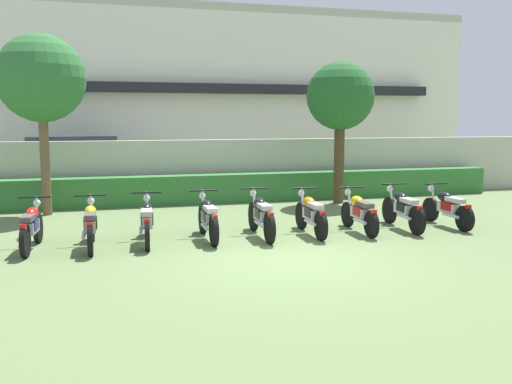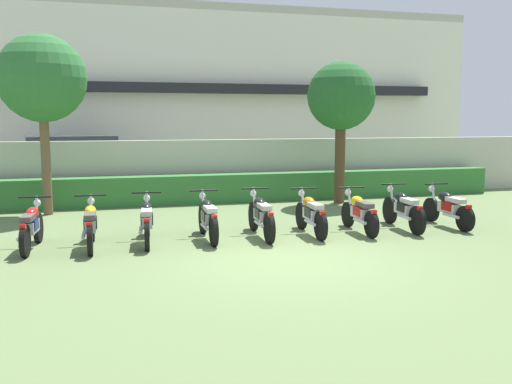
{
  "view_description": "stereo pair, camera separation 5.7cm",
  "coord_description": "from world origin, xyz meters",
  "px_view_note": "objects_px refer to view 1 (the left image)",
  "views": [
    {
      "loc": [
        -3.08,
        -8.96,
        2.46
      ],
      "look_at": [
        0.0,
        2.23,
        0.91
      ],
      "focal_mm": 39.05,
      "sensor_mm": 36.0,
      "label": 1
    },
    {
      "loc": [
        -3.03,
        -8.98,
        2.46
      ],
      "look_at": [
        0.0,
        2.23,
        0.91
      ],
      "focal_mm": 39.05,
      "sensor_mm": 36.0,
      "label": 2
    }
  ],
  "objects_px": {
    "tree_near_inspector": "(41,79)",
    "motorcycle_in_row_7": "(403,209)",
    "tree_far_side": "(340,98)",
    "motorcycle_in_row_6": "(359,212)",
    "motorcycle_in_row_2": "(147,221)",
    "motorcycle_in_row_3": "(208,218)",
    "motorcycle_in_row_1": "(91,225)",
    "parked_car": "(76,165)",
    "motorcycle_in_row_5": "(311,214)",
    "motorcycle_in_row_8": "(447,207)",
    "motorcycle_in_row_4": "(261,215)",
    "motorcycle_in_row_0": "(31,227)"
  },
  "relations": [
    {
      "from": "tree_near_inspector",
      "to": "motorcycle_in_row_7",
      "type": "relative_size",
      "value": 2.31
    },
    {
      "from": "tree_near_inspector",
      "to": "tree_far_side",
      "type": "relative_size",
      "value": 1.12
    },
    {
      "from": "motorcycle_in_row_6",
      "to": "motorcycle_in_row_7",
      "type": "height_order",
      "value": "motorcycle_in_row_7"
    },
    {
      "from": "tree_far_side",
      "to": "motorcycle_in_row_2",
      "type": "bearing_deg",
      "value": -146.16
    },
    {
      "from": "motorcycle_in_row_3",
      "to": "motorcycle_in_row_7",
      "type": "bearing_deg",
      "value": -90.75
    },
    {
      "from": "motorcycle_in_row_1",
      "to": "motorcycle_in_row_7",
      "type": "relative_size",
      "value": 0.96
    },
    {
      "from": "parked_car",
      "to": "motorcycle_in_row_5",
      "type": "height_order",
      "value": "parked_car"
    },
    {
      "from": "parked_car",
      "to": "motorcycle_in_row_1",
      "type": "relative_size",
      "value": 2.51
    },
    {
      "from": "motorcycle_in_row_8",
      "to": "motorcycle_in_row_5",
      "type": "bearing_deg",
      "value": 89.33
    },
    {
      "from": "motorcycle_in_row_2",
      "to": "motorcycle_in_row_4",
      "type": "distance_m",
      "value": 2.32
    },
    {
      "from": "tree_near_inspector",
      "to": "motorcycle_in_row_4",
      "type": "height_order",
      "value": "tree_near_inspector"
    },
    {
      "from": "motorcycle_in_row_8",
      "to": "parked_car",
      "type": "bearing_deg",
      "value": 45.44
    },
    {
      "from": "motorcycle_in_row_5",
      "to": "motorcycle_in_row_7",
      "type": "height_order",
      "value": "motorcycle_in_row_7"
    },
    {
      "from": "motorcycle_in_row_0",
      "to": "tree_near_inspector",
      "type": "bearing_deg",
      "value": 5.5
    },
    {
      "from": "motorcycle_in_row_4",
      "to": "motorcycle_in_row_7",
      "type": "relative_size",
      "value": 1.01
    },
    {
      "from": "parked_car",
      "to": "motorcycle_in_row_2",
      "type": "relative_size",
      "value": 2.44
    },
    {
      "from": "parked_car",
      "to": "motorcycle_in_row_0",
      "type": "distance_m",
      "value": 7.91
    },
    {
      "from": "motorcycle_in_row_6",
      "to": "motorcycle_in_row_0",
      "type": "bearing_deg",
      "value": 90.42
    },
    {
      "from": "motorcycle_in_row_2",
      "to": "motorcycle_in_row_6",
      "type": "height_order",
      "value": "motorcycle_in_row_2"
    },
    {
      "from": "motorcycle_in_row_4",
      "to": "motorcycle_in_row_8",
      "type": "xyz_separation_m",
      "value": [
        4.4,
        -0.04,
        -0.02
      ]
    },
    {
      "from": "tree_near_inspector",
      "to": "motorcycle_in_row_5",
      "type": "distance_m",
      "value": 7.54
    },
    {
      "from": "motorcycle_in_row_3",
      "to": "motorcycle_in_row_7",
      "type": "relative_size",
      "value": 0.96
    },
    {
      "from": "motorcycle_in_row_0",
      "to": "motorcycle_in_row_2",
      "type": "bearing_deg",
      "value": -85.28
    },
    {
      "from": "motorcycle_in_row_3",
      "to": "motorcycle_in_row_8",
      "type": "relative_size",
      "value": 1.02
    },
    {
      "from": "tree_far_side",
      "to": "motorcycle_in_row_8",
      "type": "height_order",
      "value": "tree_far_side"
    },
    {
      "from": "tree_near_inspector",
      "to": "motorcycle_in_row_5",
      "type": "relative_size",
      "value": 2.48
    },
    {
      "from": "motorcycle_in_row_0",
      "to": "motorcycle_in_row_7",
      "type": "height_order",
      "value": "motorcycle_in_row_7"
    },
    {
      "from": "motorcycle_in_row_5",
      "to": "motorcycle_in_row_3",
      "type": "bearing_deg",
      "value": 89.02
    },
    {
      "from": "tree_far_side",
      "to": "motorcycle_in_row_0",
      "type": "bearing_deg",
      "value": -153.81
    },
    {
      "from": "motorcycle_in_row_1",
      "to": "motorcycle_in_row_5",
      "type": "height_order",
      "value": "motorcycle_in_row_1"
    },
    {
      "from": "motorcycle_in_row_0",
      "to": "motorcycle_in_row_6",
      "type": "bearing_deg",
      "value": -86.81
    },
    {
      "from": "motorcycle_in_row_1",
      "to": "motorcycle_in_row_7",
      "type": "xyz_separation_m",
      "value": [
        6.65,
        0.07,
        0.0
      ]
    },
    {
      "from": "motorcycle_in_row_0",
      "to": "motorcycle_in_row_8",
      "type": "relative_size",
      "value": 0.97
    },
    {
      "from": "parked_car",
      "to": "motorcycle_in_row_4",
      "type": "xyz_separation_m",
      "value": [
        3.98,
        -7.91,
        -0.48
      ]
    },
    {
      "from": "motorcycle_in_row_8",
      "to": "motorcycle_in_row_2",
      "type": "bearing_deg",
      "value": 88.26
    },
    {
      "from": "motorcycle_in_row_3",
      "to": "motorcycle_in_row_1",
      "type": "bearing_deg",
      "value": 93.87
    },
    {
      "from": "motorcycle_in_row_3",
      "to": "motorcycle_in_row_4",
      "type": "distance_m",
      "value": 1.11
    },
    {
      "from": "motorcycle_in_row_1",
      "to": "motorcycle_in_row_4",
      "type": "xyz_separation_m",
      "value": [
        3.39,
        0.11,
        0.01
      ]
    },
    {
      "from": "tree_near_inspector",
      "to": "motorcycle_in_row_8",
      "type": "height_order",
      "value": "tree_near_inspector"
    },
    {
      "from": "motorcycle_in_row_1",
      "to": "motorcycle_in_row_6",
      "type": "xyz_separation_m",
      "value": [
        5.56,
        0.01,
        -0.01
      ]
    },
    {
      "from": "tree_far_side",
      "to": "motorcycle_in_row_2",
      "type": "height_order",
      "value": "tree_far_side"
    },
    {
      "from": "motorcycle_in_row_1",
      "to": "motorcycle_in_row_5",
      "type": "xyz_separation_m",
      "value": [
        4.46,
        0.06,
        -0.0
      ]
    },
    {
      "from": "tree_near_inspector",
      "to": "motorcycle_in_row_3",
      "type": "distance_m",
      "value": 6.02
    },
    {
      "from": "tree_near_inspector",
      "to": "motorcycle_in_row_3",
      "type": "relative_size",
      "value": 2.41
    },
    {
      "from": "motorcycle_in_row_7",
      "to": "motorcycle_in_row_0",
      "type": "bearing_deg",
      "value": 93.08
    },
    {
      "from": "parked_car",
      "to": "motorcycle_in_row_7",
      "type": "height_order",
      "value": "parked_car"
    },
    {
      "from": "tree_near_inspector",
      "to": "parked_car",
      "type": "bearing_deg",
      "value": 81.88
    },
    {
      "from": "motorcycle_in_row_1",
      "to": "motorcycle_in_row_7",
      "type": "height_order",
      "value": "motorcycle_in_row_7"
    },
    {
      "from": "motorcycle_in_row_1",
      "to": "motorcycle_in_row_4",
      "type": "relative_size",
      "value": 0.95
    },
    {
      "from": "motorcycle_in_row_7",
      "to": "tree_far_side",
      "type": "bearing_deg",
      "value": 0.68
    }
  ]
}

